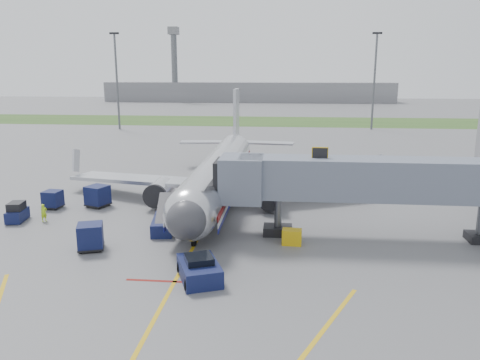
# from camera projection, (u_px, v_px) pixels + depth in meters

# --- Properties ---
(ground) EXTENTS (400.00, 400.00, 0.00)m
(ground) POSITION_uv_depth(u_px,v_px,m) (188.00, 256.00, 31.99)
(ground) COLOR #565659
(ground) RESTS_ON ground
(grass_strip) EXTENTS (300.00, 25.00, 0.01)m
(grass_strip) POSITION_uv_depth(u_px,v_px,m) (261.00, 121.00, 119.22)
(grass_strip) COLOR #2D4C1E
(grass_strip) RESTS_ON ground
(apron_markings) EXTENTS (21.52, 50.00, 0.01)m
(apron_markings) POSITION_uv_depth(u_px,v_px,m) (160.00, 310.00, 24.81)
(apron_markings) COLOR gold
(apron_markings) RESTS_ON ground
(airliner) EXTENTS (32.10, 35.67, 10.25)m
(airliner) POSITION_uv_depth(u_px,v_px,m) (219.00, 172.00, 46.17)
(airliner) COLOR silver
(airliner) RESTS_ON ground
(jet_bridge) EXTENTS (25.30, 4.00, 6.90)m
(jet_bridge) POSITION_uv_depth(u_px,v_px,m) (372.00, 180.00, 34.58)
(jet_bridge) COLOR slate
(jet_bridge) RESTS_ON ground
(light_mast_left) EXTENTS (2.00, 0.44, 20.40)m
(light_mast_left) POSITION_uv_depth(u_px,v_px,m) (117.00, 79.00, 100.29)
(light_mast_left) COLOR #595B60
(light_mast_left) RESTS_ON ground
(light_mast_right) EXTENTS (2.00, 0.44, 20.40)m
(light_mast_right) POSITION_uv_depth(u_px,v_px,m) (374.00, 79.00, 99.84)
(light_mast_right) COLOR #595B60
(light_mast_right) RESTS_ON ground
(distant_terminal) EXTENTS (120.00, 14.00, 8.00)m
(distant_terminal) POSITION_uv_depth(u_px,v_px,m) (248.00, 92.00, 196.83)
(distant_terminal) COLOR slate
(distant_terminal) RESTS_ON ground
(control_tower) EXTENTS (4.00, 4.00, 30.00)m
(control_tower) POSITION_uv_depth(u_px,v_px,m) (174.00, 59.00, 191.86)
(control_tower) COLOR #595B60
(control_tower) RESTS_ON ground
(pushback_tug) EXTENTS (3.40, 4.17, 1.50)m
(pushback_tug) POSITION_uv_depth(u_px,v_px,m) (199.00, 270.00, 28.31)
(pushback_tug) COLOR #0E193D
(pushback_tug) RESTS_ON ground
(baggage_tug) EXTENTS (1.57, 2.51, 1.64)m
(baggage_tug) POSITION_uv_depth(u_px,v_px,m) (17.00, 213.00, 39.37)
(baggage_tug) COLOR #0E193D
(baggage_tug) RESTS_ON ground
(baggage_cart_a) EXTENTS (2.23, 2.23, 1.89)m
(baggage_cart_a) POSITION_uv_depth(u_px,v_px,m) (90.00, 237.00, 32.98)
(baggage_cart_a) COLOR #0E193D
(baggage_cart_a) RESTS_ON ground
(baggage_cart_b) EXTENTS (2.36, 2.36, 1.97)m
(baggage_cart_b) POSITION_uv_depth(u_px,v_px,m) (98.00, 196.00, 43.60)
(baggage_cart_b) COLOR #0E193D
(baggage_cart_b) RESTS_ON ground
(baggage_cart_c) EXTENTS (1.67, 1.67, 1.64)m
(baggage_cart_c) POSITION_uv_depth(u_px,v_px,m) (53.00, 199.00, 43.09)
(baggage_cart_c) COLOR #0E193D
(baggage_cart_c) RESTS_ON ground
(belt_loader) EXTENTS (2.22, 5.06, 2.40)m
(belt_loader) POSITION_uv_depth(u_px,v_px,m) (163.00, 223.00, 37.13)
(belt_loader) COLOR #0E193D
(belt_loader) RESTS_ON ground
(ground_power_cart) EXTENTS (1.46, 1.02, 1.13)m
(ground_power_cart) POSITION_uv_depth(u_px,v_px,m) (292.00, 237.00, 34.09)
(ground_power_cart) COLOR #CA9F0B
(ground_power_cart) RESTS_ON ground
(ramp_worker) EXTENTS (0.60, 0.66, 1.52)m
(ramp_worker) POSITION_uv_depth(u_px,v_px,m) (44.00, 213.00, 39.27)
(ramp_worker) COLOR #B4E31A
(ramp_worker) RESTS_ON ground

